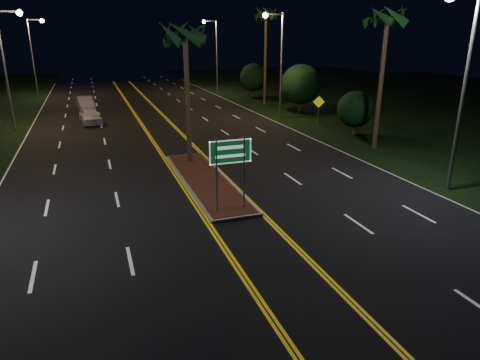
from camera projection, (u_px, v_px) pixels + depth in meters
name	position (u px, v px, depth m)	size (l,w,h in m)	color
ground	(254.00, 240.00, 15.84)	(120.00, 120.00, 0.00)	black
grass_right	(424.00, 103.00, 47.57)	(40.00, 110.00, 0.01)	black
median_island	(205.00, 181.00, 22.07)	(2.25, 10.25, 0.17)	gray
highway_sign	(230.00, 159.00, 17.57)	(1.80, 0.08, 3.20)	gray
streetlight_left_mid	(8.00, 57.00, 32.13)	(1.91, 0.44, 9.00)	gray
streetlight_left_far	(35.00, 49.00, 49.99)	(1.91, 0.44, 9.00)	gray
streetlight_right_near	(460.00, 72.00, 19.13)	(1.91, 0.44, 9.00)	gray
streetlight_right_mid	(278.00, 54.00, 36.99)	(1.91, 0.44, 9.00)	gray
streetlight_right_far	(214.00, 48.00, 54.85)	(1.91, 0.44, 9.00)	gray
palm_median	(185.00, 34.00, 22.87)	(2.40, 2.40, 8.30)	#382819
palm_right_near	(388.00, 18.00, 26.04)	(2.40, 2.40, 9.30)	#382819
palm_right_far	(266.00, 15.00, 43.70)	(2.40, 2.40, 10.30)	#382819
shrub_near	(355.00, 109.00, 31.95)	(2.70, 2.70, 3.30)	#382819
shrub_mid	(301.00, 84.00, 40.79)	(3.78, 3.78, 4.62)	#382819
shrub_far	(253.00, 77.00, 51.57)	(3.24, 3.24, 3.96)	#382819
car_near	(90.00, 115.00, 36.38)	(2.01, 4.68, 1.56)	silver
car_far	(85.00, 102.00, 43.01)	(2.02, 4.72, 1.57)	#B0B2BA
warning_sign	(319.00, 106.00, 36.04)	(0.96, 0.30, 2.36)	gray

